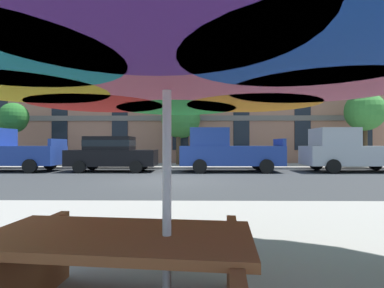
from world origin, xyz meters
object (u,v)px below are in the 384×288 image
street_tree_right (365,111)px  picnic_table (118,275)px  sedan_black (112,153)px  street_tree_left (13,118)px  patio_umbrella (167,51)px  pickup_blue (6,151)px  street_tree_middle (180,118)px  pickup_silver (351,151)px  pickup_blue_midblock (226,151)px

street_tree_right → picnic_table: (-10.89, -15.82, -2.94)m
sedan_black → street_tree_left: size_ratio=1.13×
street_tree_right → patio_umbrella: bearing=-123.6°
sedan_black → street_tree_right: 15.18m
pickup_blue → street_tree_left: street_tree_left is taller
pickup_blue → street_tree_middle: (8.74, 3.70, 2.05)m
pickup_blue → sedan_black: size_ratio=1.16×
street_tree_middle → patio_umbrella: 16.46m
pickup_silver → patio_umbrella: size_ratio=1.61×
patio_umbrella → picnic_table: 1.54m
pickup_blue → street_tree_left: 3.67m
pickup_silver → sedan_black: bearing=-180.0°
street_tree_left → picnic_table: size_ratio=2.01×
street_tree_left → street_tree_middle: 10.18m
pickup_blue_midblock → pickup_silver: (6.30, 0.00, 0.00)m
pickup_silver → street_tree_right: size_ratio=1.09×
pickup_blue → street_tree_left: size_ratio=1.31×
pickup_silver → street_tree_right: 4.71m
pickup_silver → street_tree_left: bearing=171.7°
street_tree_left → street_tree_middle: bearing=5.2°
street_tree_right → patio_umbrella: 19.11m
street_tree_middle → patio_umbrella: size_ratio=1.40×
picnic_table → sedan_black: bearing=106.5°
street_tree_middle → patio_umbrella: street_tree_middle is taller
pickup_blue_midblock → sedan_black: bearing=-180.0°
pickup_blue_midblock → street_tree_right: (8.83, 3.16, 2.40)m
street_tree_middle → street_tree_right: bearing=-2.7°
sedan_black → street_tree_middle: (3.27, 3.70, 2.12)m
patio_umbrella → picnic_table: patio_umbrella is taller
pickup_blue_midblock → street_tree_middle: size_ratio=1.15×
street_tree_right → picnic_table: size_ratio=2.41×
pickup_blue_midblock → patio_umbrella: size_ratio=1.61×
pickup_silver → street_tree_middle: street_tree_middle is taller
patio_umbrella → pickup_blue_midblock: bearing=82.3°
pickup_silver → street_tree_middle: bearing=157.3°
pickup_silver → patio_umbrella: 15.05m
pickup_blue_midblock → street_tree_left: 13.13m
street_tree_middle → picnic_table: 16.57m
pickup_blue_midblock → picnic_table: 12.84m
pickup_blue → picnic_table: size_ratio=2.63×
pickup_blue → sedan_black: 5.48m
sedan_black → street_tree_left: 7.69m
sedan_black → picnic_table: size_ratio=2.27×
pickup_blue → patio_umbrella: patio_umbrella is taller
pickup_blue_midblock → picnic_table: size_ratio=2.63×
patio_umbrella → street_tree_left: bearing=125.3°
pickup_blue_midblock → picnic_table: pickup_blue_midblock is taller
sedan_black → patio_umbrella: size_ratio=1.39×
sedan_black → pickup_silver: size_ratio=0.86×
pickup_blue_midblock → pickup_silver: same height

